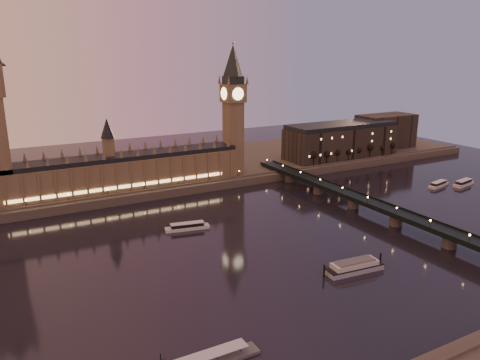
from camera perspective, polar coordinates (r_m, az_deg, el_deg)
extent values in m
plane|color=black|center=(261.80, 1.24, -7.73)|extent=(700.00, 700.00, 0.00)
cube|color=#423D35|center=(414.67, -6.60, 1.40)|extent=(560.00, 130.00, 6.00)
cube|color=brown|center=(349.61, -14.54, 0.71)|extent=(180.00, 26.00, 22.00)
cube|color=black|center=(346.72, -14.68, 2.72)|extent=(180.00, 22.00, 3.20)
cube|color=#FFCC7F|center=(338.52, -13.89, -0.78)|extent=(153.00, 0.25, 2.20)
cube|color=brown|center=(378.80, -0.82, 5.12)|extent=(13.00, 13.00, 58.00)
cube|color=brown|center=(374.00, -0.84, 10.55)|extent=(16.00, 16.00, 14.00)
cylinder|color=#FFEAA5|center=(366.82, -0.23, 10.45)|extent=(9.60, 0.35, 9.60)
cylinder|color=#FFEAA5|center=(370.25, -1.98, 10.49)|extent=(0.35, 9.60, 9.60)
cube|color=black|center=(373.27, -0.85, 12.08)|extent=(13.00, 13.00, 6.00)
cone|color=black|center=(372.68, -0.86, 14.38)|extent=(17.68, 17.68, 24.00)
sphere|color=gold|center=(372.65, -0.87, 16.38)|extent=(2.00, 2.00, 2.00)
cube|color=black|center=(312.51, 16.04, -2.87)|extent=(13.00, 260.00, 2.00)
cube|color=black|center=(307.80, 15.22, -2.80)|extent=(0.60, 260.00, 1.00)
cube|color=black|center=(316.39, 16.87, -2.43)|extent=(0.60, 260.00, 1.00)
cube|color=black|center=(452.71, 12.16, 4.55)|extent=(110.00, 36.00, 28.00)
cube|color=black|center=(450.05, 12.28, 6.55)|extent=(108.00, 34.00, 4.00)
cube|color=black|center=(508.48, 17.32, 5.72)|extent=(60.00, 30.00, 34.00)
cylinder|color=black|center=(413.49, 9.05, 2.29)|extent=(0.70, 0.70, 8.31)
sphere|color=black|center=(412.53, 9.07, 2.88)|extent=(5.54, 5.54, 5.54)
cylinder|color=black|center=(421.57, 10.47, 2.48)|extent=(0.70, 0.70, 8.31)
sphere|color=black|center=(420.64, 10.50, 3.05)|extent=(5.54, 5.54, 5.54)
cylinder|color=black|center=(429.91, 11.84, 2.66)|extent=(0.70, 0.70, 8.31)
sphere|color=black|center=(428.99, 11.87, 3.22)|extent=(5.54, 5.54, 5.54)
cylinder|color=black|center=(438.49, 13.16, 2.83)|extent=(0.70, 0.70, 8.31)
sphere|color=black|center=(437.59, 13.20, 3.38)|extent=(5.54, 5.54, 5.54)
cylinder|color=black|center=(447.30, 14.43, 2.99)|extent=(0.70, 0.70, 8.31)
sphere|color=black|center=(446.42, 14.47, 3.54)|extent=(5.54, 5.54, 5.54)
cylinder|color=black|center=(456.32, 15.65, 3.15)|extent=(0.70, 0.70, 8.31)
sphere|color=black|center=(455.46, 15.69, 3.68)|extent=(5.54, 5.54, 5.54)
cylinder|color=black|center=(465.54, 16.82, 3.29)|extent=(0.70, 0.70, 8.31)
sphere|color=black|center=(464.70, 16.86, 3.82)|extent=(5.54, 5.54, 5.54)
cylinder|color=black|center=(474.96, 17.94, 3.43)|extent=(0.70, 0.70, 8.31)
sphere|color=black|center=(474.12, 17.99, 3.95)|extent=(5.54, 5.54, 5.54)
cube|color=silver|center=(282.56, -6.44, -5.83)|extent=(27.00, 10.63, 1.94)
cube|color=black|center=(281.87, -6.45, -5.46)|extent=(20.07, 8.31, 1.94)
cube|color=silver|center=(281.46, -6.45, -5.24)|extent=(20.63, 8.64, 0.35)
cube|color=silver|center=(399.93, 23.04, -0.59)|extent=(23.16, 10.31, 1.90)
cube|color=black|center=(399.45, 23.07, -0.33)|extent=(17.24, 8.07, 1.90)
cube|color=silver|center=(399.17, 23.09, -0.17)|extent=(17.72, 8.38, 0.35)
cube|color=silver|center=(411.09, 25.58, -0.45)|extent=(23.78, 10.53, 2.11)
cube|color=black|center=(410.57, 25.62, -0.17)|extent=(17.69, 8.28, 2.11)
cube|color=silver|center=(410.27, 25.64, 0.00)|extent=(18.19, 8.62, 0.38)
cube|color=#97A3C1|center=(236.71, 13.75, -10.52)|extent=(30.01, 10.99, 2.39)
cube|color=black|center=(236.10, 13.77, -10.21)|extent=(30.01, 10.99, 0.46)
cube|color=silver|center=(235.50, 13.80, -9.90)|extent=(24.44, 9.56, 2.39)
cube|color=#595B5E|center=(234.86, 13.82, -9.56)|extent=(20.70, 8.30, 0.64)
cylinder|color=black|center=(227.69, 10.22, -10.86)|extent=(1.01, 1.01, 6.24)
cylinder|color=black|center=(246.18, 16.74, -9.20)|extent=(1.01, 1.01, 6.24)
cube|color=silver|center=(168.61, -4.28, -20.55)|extent=(30.99, 5.47, 0.27)
cylinder|color=black|center=(161.93, -9.65, -20.81)|extent=(3.65, 0.22, 0.22)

